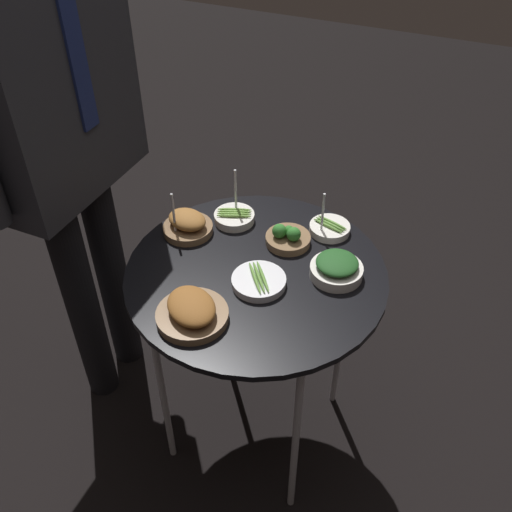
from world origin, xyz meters
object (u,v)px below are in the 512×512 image
(bowl_broccoli_front_right, at_px, (288,237))
(serving_cart, at_px, (256,284))
(bowl_asparagus_far_rim, at_px, (234,217))
(bowl_spinach_front_center, at_px, (337,268))
(bowl_roast_back_left, at_px, (188,224))
(waiter_figure, at_px, (52,107))
(bowl_asparagus_back_right, at_px, (259,281))
(bowl_asparagus_front_left, at_px, (330,228))
(bowl_roast_mid_right, at_px, (192,311))

(bowl_broccoli_front_right, bearing_deg, serving_cart, 166.26)
(bowl_asparagus_far_rim, bearing_deg, bowl_spinach_front_center, -107.37)
(serving_cart, relative_size, bowl_roast_back_left, 4.93)
(waiter_figure, bearing_deg, bowl_asparagus_far_rim, -69.82)
(bowl_roast_back_left, distance_m, waiter_figure, 0.46)
(bowl_asparagus_back_right, bearing_deg, bowl_broccoli_front_right, -2.01)
(bowl_asparagus_far_rim, relative_size, bowl_roast_back_left, 1.05)
(bowl_asparagus_front_left, distance_m, waiter_figure, 0.80)
(serving_cart, xyz_separation_m, bowl_asparagus_front_left, (0.23, -0.12, 0.06))
(serving_cart, xyz_separation_m, bowl_asparagus_far_rim, (0.17, 0.14, 0.07))
(bowl_asparagus_far_rim, bearing_deg, bowl_asparagus_front_left, -77.01)
(bowl_asparagus_front_left, distance_m, bowl_broccoli_front_right, 0.13)
(bowl_spinach_front_center, bearing_deg, bowl_asparagus_far_rim, 72.63)
(bowl_asparagus_front_left, height_order, bowl_asparagus_far_rim, bowl_asparagus_far_rim)
(bowl_asparagus_back_right, bearing_deg, bowl_asparagus_far_rim, 38.31)
(bowl_asparagus_front_left, bearing_deg, bowl_asparagus_far_rim, 102.99)
(bowl_spinach_front_center, distance_m, bowl_roast_mid_right, 0.39)
(bowl_spinach_front_center, relative_size, bowl_broccoli_front_right, 1.10)
(serving_cart, height_order, bowl_roast_mid_right, bowl_roast_mid_right)
(waiter_figure, bearing_deg, bowl_roast_back_left, -80.04)
(bowl_asparagus_back_right, xyz_separation_m, waiter_figure, (0.06, 0.60, 0.33))
(bowl_asparagus_front_left, height_order, bowl_roast_mid_right, bowl_asparagus_front_left)
(bowl_asparagus_front_left, relative_size, bowl_roast_back_left, 0.98)
(bowl_broccoli_front_right, bearing_deg, bowl_roast_back_left, 103.45)
(bowl_asparagus_back_right, xyz_separation_m, bowl_asparagus_far_rim, (0.22, 0.17, 0.00))
(bowl_asparagus_far_rim, xyz_separation_m, bowl_roast_back_left, (-0.10, 0.10, 0.01))
(bowl_roast_back_left, bearing_deg, bowl_asparagus_front_left, -66.15)
(bowl_roast_back_left, relative_size, waiter_figure, 0.09)
(serving_cart, relative_size, bowl_spinach_front_center, 5.20)
(bowl_asparagus_back_right, relative_size, bowl_spinach_front_center, 1.02)
(waiter_figure, bearing_deg, bowl_broccoli_front_right, -78.45)
(bowl_spinach_front_center, xyz_separation_m, waiter_figure, (-0.05, 0.77, 0.32))
(bowl_roast_mid_right, height_order, bowl_roast_back_left, bowl_roast_back_left)
(bowl_asparagus_front_left, relative_size, bowl_roast_mid_right, 0.79)
(serving_cart, xyz_separation_m, bowl_roast_back_left, (0.07, 0.24, 0.08))
(serving_cart, distance_m, bowl_asparagus_far_rim, 0.23)
(bowl_asparagus_back_right, distance_m, waiter_figure, 0.69)
(bowl_asparagus_back_right, height_order, bowl_asparagus_far_rim, bowl_asparagus_far_rim)
(serving_cart, xyz_separation_m, waiter_figure, (0.01, 0.57, 0.39))
(bowl_broccoli_front_right, bearing_deg, bowl_asparagus_front_left, -43.17)
(bowl_spinach_front_center, relative_size, bowl_roast_mid_right, 0.77)
(bowl_roast_mid_right, bearing_deg, waiter_figure, 65.33)
(serving_cart, bearing_deg, bowl_asparagus_back_right, -148.61)
(bowl_asparagus_front_left, height_order, bowl_broccoli_front_right, bowl_asparagus_front_left)
(bowl_asparagus_back_right, distance_m, bowl_roast_back_left, 0.29)
(bowl_roast_back_left, bearing_deg, bowl_asparagus_far_rim, -44.33)
(bowl_asparagus_back_right, relative_size, bowl_roast_back_left, 0.96)
(bowl_asparagus_far_rim, bearing_deg, serving_cart, -140.07)
(waiter_figure, bearing_deg, bowl_roast_mid_right, -114.67)
(bowl_asparagus_front_left, distance_m, bowl_asparagus_far_rim, 0.27)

